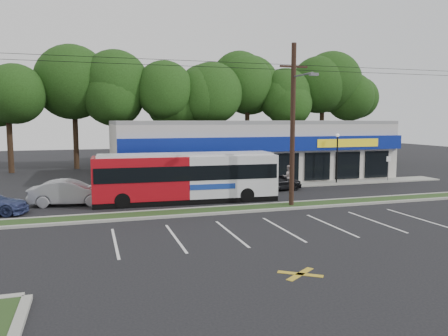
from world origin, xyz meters
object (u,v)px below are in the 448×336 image
lamp_post (337,152)px  pedestrian_b (288,177)px  metrobus (187,176)px  utility_pole (291,120)px  car_silver (70,193)px  pedestrian_a (243,180)px  car_dark (276,181)px  sign_post (388,164)px

lamp_post → pedestrian_b: lamp_post is taller
lamp_post → metrobus: (-13.90, -4.30, -0.97)m
utility_pole → car_silver: bearing=160.2°
pedestrian_a → metrobus: bearing=26.4°
car_silver → pedestrian_b: (16.13, 1.92, 0.13)m
utility_pole → car_dark: bearing=73.7°
utility_pole → sign_post: utility_pole is taller
car_silver → metrobus: bearing=-90.8°
sign_post → car_dark: size_ratio=0.55×
car_dark → metrobus: bearing=101.3°
utility_pole → pedestrian_a: utility_pole is taller
metrobus → pedestrian_b: bearing=21.8°
utility_pole → car_dark: 7.92m
utility_pole → metrobus: (-5.73, 3.57, -3.71)m
lamp_post → sign_post: bearing=-2.6°
utility_pole → car_dark: utility_pole is taller
metrobus → car_silver: bearing=174.1°
sign_post → pedestrian_b: (-10.09, -1.04, -0.62)m
metrobus → lamp_post: bearing=19.9°
car_dark → pedestrian_a: (-2.61, 0.09, 0.21)m
sign_post → car_dark: (-11.39, -1.54, -0.86)m
lamp_post → car_silver: bearing=-171.5°
lamp_post → car_dark: bearing=-164.6°
sign_post → car_silver: size_ratio=0.45×
car_silver → pedestrian_b: size_ratio=2.62×
utility_pole → metrobus: 7.70m
utility_pole → metrobus: size_ratio=4.14×
lamp_post → sign_post: (5.00, -0.23, -1.12)m
sign_post → utility_pole: bearing=-149.9°
pedestrian_a → car_silver: bearing=5.2°
lamp_post → metrobus: lamp_post is taller
lamp_post → sign_post: size_ratio=1.91×
lamp_post → car_dark: (-6.39, -1.76, -1.98)m
utility_pole → metrobus: utility_pole is taller
utility_pole → sign_post: bearing=30.1°
utility_pole → pedestrian_a: 7.71m
lamp_post → sign_post: lamp_post is taller
metrobus → car_silver: 7.46m
metrobus → pedestrian_a: bearing=31.0°
utility_pole → car_silver: size_ratio=10.20×
pedestrian_b → sign_post: bearing=-158.0°
utility_pole → pedestrian_b: size_ratio=26.73×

